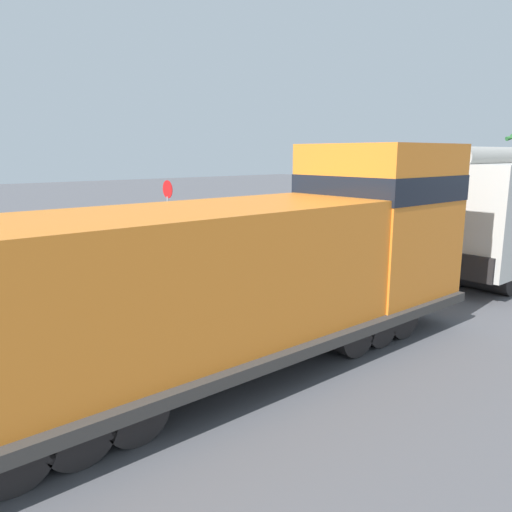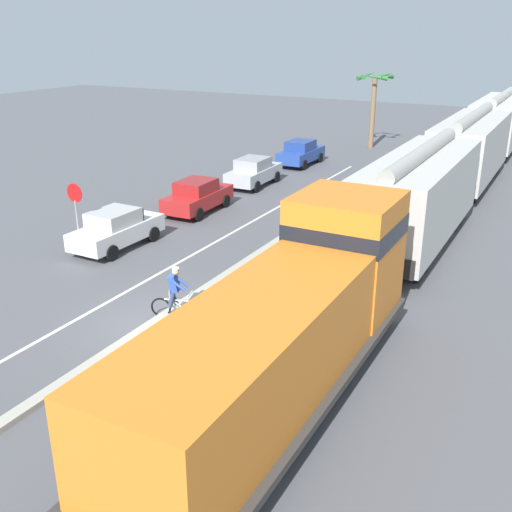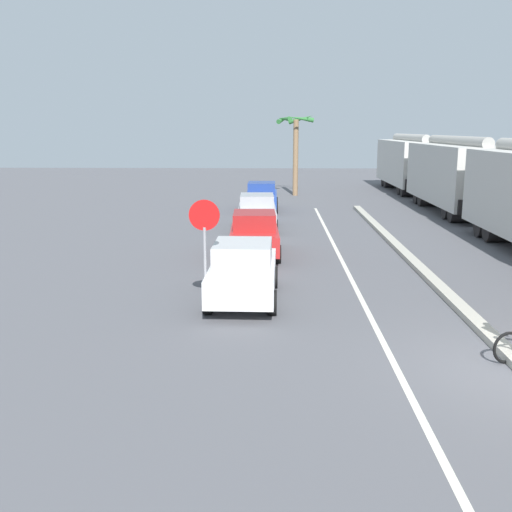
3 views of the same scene
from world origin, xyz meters
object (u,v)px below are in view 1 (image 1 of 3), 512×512
object	(u,v)px
parked_car_white	(204,228)
parked_car_red	(302,218)
parked_car_blue	(433,202)
parked_car_silver	(373,209)
stop_sign	(168,201)
locomotive	(261,271)
cyclist	(201,265)

from	to	relation	value
parked_car_white	parked_car_red	xyz separation A→B (m)	(0.10, 5.84, 0.00)
parked_car_red	parked_car_blue	world-z (taller)	same
parked_car_silver	parked_car_blue	size ratio (longest dim) A/B	1.01
parked_car_red	parked_car_white	bearing A→B (deg)	-91.01
parked_car_blue	stop_sign	bearing A→B (deg)	-92.90
locomotive	stop_sign	xyz separation A→B (m)	(-11.61, 4.74, 0.23)
locomotive	parked_car_silver	xyz separation A→B (m)	(-10.70, 17.72, -0.98)
parked_car_white	parked_car_silver	xyz separation A→B (m)	(0.02, 11.75, 0.00)
parked_car_white	parked_car_red	bearing A→B (deg)	88.99
parked_car_white	parked_car_silver	bearing A→B (deg)	89.89
locomotive	stop_sign	world-z (taller)	locomotive
parked_car_red	parked_car_blue	size ratio (longest dim) A/B	1.01
locomotive	parked_car_white	xyz separation A→B (m)	(-10.73, 5.97, -0.98)
stop_sign	cyclist	bearing A→B (deg)	-23.27
locomotive	parked_car_blue	bearing A→B (deg)	113.81
locomotive	cyclist	world-z (taller)	locomotive
locomotive	parked_car_silver	bearing A→B (deg)	121.13
parked_car_silver	stop_sign	xyz separation A→B (m)	(-0.90, -12.98, 1.21)
locomotive	parked_car_red	size ratio (longest dim) A/B	2.73
parked_car_blue	stop_sign	size ratio (longest dim) A/B	1.46
parked_car_blue	locomotive	bearing A→B (deg)	-66.19
locomotive	parked_car_white	world-z (taller)	locomotive
locomotive	parked_car_silver	world-z (taller)	locomotive
parked_car_silver	stop_sign	bearing A→B (deg)	-93.99
locomotive	cyclist	bearing A→B (deg)	159.29
locomotive	parked_car_blue	world-z (taller)	locomotive
parked_car_white	stop_sign	distance (m)	1.93
parked_car_blue	cyclist	bearing A→B (deg)	-75.31
locomotive	parked_car_red	xyz separation A→B (m)	(-10.62, 11.81, -0.98)
parked_car_red	cyclist	size ratio (longest dim) A/B	2.48
parked_car_blue	parked_car_white	bearing A→B (deg)	-90.31
parked_car_white	locomotive	bearing A→B (deg)	-29.10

